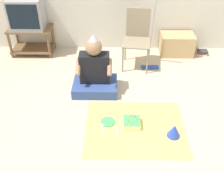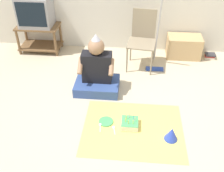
% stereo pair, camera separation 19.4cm
% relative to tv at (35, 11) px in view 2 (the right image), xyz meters
% --- Properties ---
extents(ground_plane, '(16.00, 16.00, 0.00)m').
position_rel_tv_xyz_m(ground_plane, '(1.67, -1.75, -0.73)').
color(ground_plane, beige).
extents(tv_stand, '(0.72, 0.43, 0.48)m').
position_rel_tv_xyz_m(tv_stand, '(-0.00, -0.00, -0.44)').
color(tv_stand, brown).
rests_on(tv_stand, ground_plane).
extents(tv, '(0.54, 0.41, 0.50)m').
position_rel_tv_xyz_m(tv, '(0.00, 0.00, 0.00)').
color(tv, '#99999E').
rests_on(tv, tv_stand).
extents(folding_chair, '(0.47, 0.47, 0.91)m').
position_rel_tv_xyz_m(folding_chair, '(1.80, -0.35, -0.21)').
color(folding_chair, gray).
rests_on(folding_chair, ground_plane).
extents(cardboard_box_stack, '(0.57, 0.36, 0.37)m').
position_rel_tv_xyz_m(cardboard_box_stack, '(2.53, 0.00, -0.54)').
color(cardboard_box_stack, tan).
rests_on(cardboard_box_stack, ground_plane).
extents(dust_mop, '(0.28, 0.35, 1.16)m').
position_rel_tv_xyz_m(dust_mop, '(2.02, -0.41, -0.39)').
color(dust_mop, '#2D4CB2').
rests_on(dust_mop, ground_plane).
extents(book_pile, '(0.18, 0.13, 0.08)m').
position_rel_tv_xyz_m(book_pile, '(2.99, -0.03, -0.68)').
color(book_pile, beige).
rests_on(book_pile, ground_plane).
extents(person_seated, '(0.62, 0.47, 0.85)m').
position_rel_tv_xyz_m(person_seated, '(1.17, -1.09, -0.45)').
color(person_seated, '#334C8C').
rests_on(person_seated, ground_plane).
extents(party_cloth, '(1.20, 0.96, 0.01)m').
position_rel_tv_xyz_m(party_cloth, '(1.71, -1.87, -0.72)').
color(party_cloth, '#EAD666').
rests_on(party_cloth, ground_plane).
extents(birthday_cake, '(0.21, 0.21, 0.14)m').
position_rel_tv_xyz_m(birthday_cake, '(1.67, -1.82, -0.68)').
color(birthday_cake, '#F4E0C6').
rests_on(birthday_cake, party_cloth).
extents(party_hat_blue, '(0.16, 0.16, 0.16)m').
position_rel_tv_xyz_m(party_hat_blue, '(2.15, -1.99, -0.64)').
color(party_hat_blue, blue).
rests_on(party_hat_blue, party_cloth).
extents(paper_plate, '(0.18, 0.18, 0.01)m').
position_rel_tv_xyz_m(paper_plate, '(1.37, -1.78, -0.71)').
color(paper_plate, '#4CB266').
rests_on(paper_plate, party_cloth).
extents(plastic_spoon_near, '(0.04, 0.15, 0.01)m').
position_rel_tv_xyz_m(plastic_spoon_near, '(1.31, -1.85, -0.71)').
color(plastic_spoon_near, white).
rests_on(plastic_spoon_near, party_cloth).
extents(plastic_spoon_far, '(0.05, 0.14, 0.01)m').
position_rel_tv_xyz_m(plastic_spoon_far, '(1.48, -1.89, -0.71)').
color(plastic_spoon_far, white).
rests_on(plastic_spoon_far, party_cloth).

